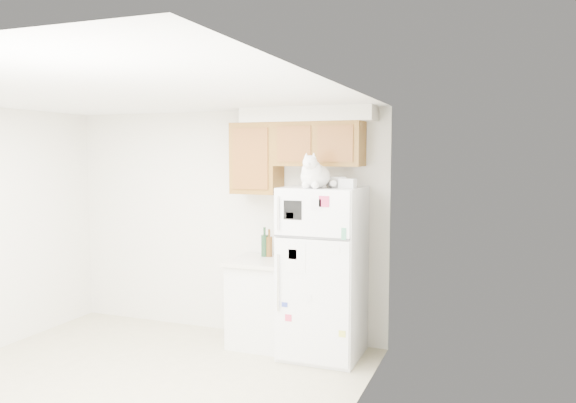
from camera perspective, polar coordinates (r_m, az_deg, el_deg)
The scene contains 9 objects.
ground_plane at distance 5.13m, azimuth -17.42°, elevation -18.70°, with size 3.80×4.00×0.01m, color #C5B997.
room_shell at distance 4.84m, azimuth -14.99°, elevation 0.52°, with size 3.84×4.04×2.52m.
refrigerator at distance 5.64m, azimuth 3.55°, elevation -7.16°, with size 0.76×0.78×1.70m.
base_counter at distance 6.03m, azimuth -2.62°, elevation -10.15°, with size 0.64×0.64×0.92m.
cat at distance 5.31m, azimuth 2.71°, elevation 2.74°, with size 0.33×0.49×0.34m.
storage_box_back at distance 5.54m, azimuth 5.01°, elevation 2.01°, with size 0.18×0.13×0.10m, color white.
storage_box_front at distance 5.38m, azimuth 6.08°, elevation 1.85°, with size 0.15×0.11×0.09m, color white.
bottle_green at distance 6.06m, azimuth -2.40°, elevation -4.12°, with size 0.07×0.07×0.32m, color #19381E, non-canonical shape.
bottle_amber at distance 6.05m, azimuth -1.93°, elevation -4.23°, with size 0.07×0.07×0.30m, color #593814, non-canonical shape.
Camera 1 is at (2.96, -3.66, 2.03)m, focal length 35.00 mm.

